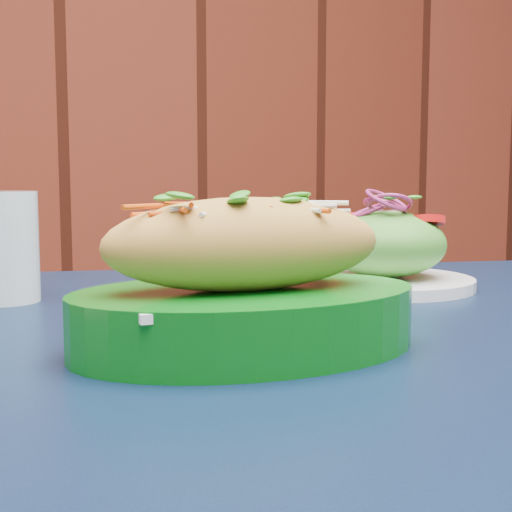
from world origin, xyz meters
name	(u,v)px	position (x,y,z in m)	size (l,w,h in m)	color
cafe_table	(344,432)	(-0.41, 1.48, 0.66)	(0.96, 0.96, 0.75)	black
banh_mi_basket	(246,288)	(-0.52, 1.44, 0.79)	(0.26, 0.18, 0.12)	#075D11
salad_plate	(385,252)	(-0.27, 1.64, 0.79)	(0.19, 0.19, 0.10)	white
water_glass	(4,247)	(-0.65, 1.72, 0.80)	(0.07, 0.07, 0.11)	silver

